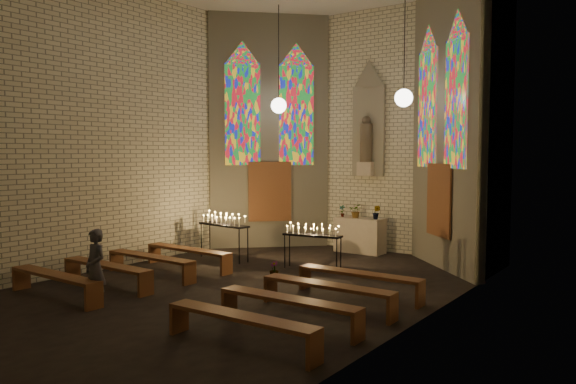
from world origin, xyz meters
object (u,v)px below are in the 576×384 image
object	(u,v)px
altar	(360,235)
visitor	(95,267)
votive_stand_left	(224,222)
votive_stand_right	(312,232)
aisle_flower_pot	(274,269)

from	to	relation	value
altar	visitor	world-z (taller)	visitor
votive_stand_left	votive_stand_right	distance (m)	2.67
aisle_flower_pot	votive_stand_right	world-z (taller)	votive_stand_right
votive_stand_left	visitor	xyz separation A→B (m)	(1.13, -4.80, -0.30)
altar	votive_stand_left	bearing A→B (deg)	-128.59
votive_stand_left	altar	bearing A→B (deg)	57.65
aisle_flower_pot	votive_stand_right	size ratio (longest dim) A/B	0.25
altar	aisle_flower_pot	distance (m)	4.05
altar	votive_stand_right	distance (m)	2.83
altar	visitor	size ratio (longest dim) A/B	0.97
votive_stand_left	visitor	bearing A→B (deg)	-70.57
votive_stand_left	votive_stand_right	world-z (taller)	votive_stand_left
votive_stand_right	altar	bearing A→B (deg)	84.74
votive_stand_right	aisle_flower_pot	bearing A→B (deg)	-110.12
aisle_flower_pot	votive_stand_left	world-z (taller)	votive_stand_left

